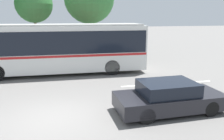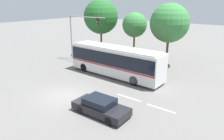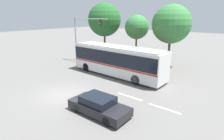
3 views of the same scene
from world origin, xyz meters
The scene contains 7 objects.
ground_plane centered at (0.00, 0.00, 0.00)m, with size 140.00×140.00×0.00m, color slate.
city_bus centered at (0.40, 7.00, 1.85)m, with size 11.20×2.78×3.26m.
sedan_foreground centered at (4.51, -0.38, 0.59)m, with size 4.36×1.89×1.25m.
flowering_hedge centered at (0.88, 10.57, 0.72)m, with size 7.86×1.19×1.47m.
street_tree_centre centered at (-1.80, 14.47, 4.81)m, with size 3.40×3.40×6.53m.
lane_stripe_near centered at (7.74, 3.06, 0.01)m, with size 2.40×0.16×0.01m, color silver.
lane_stripe_mid centered at (4.70, 3.16, 0.01)m, with size 2.40×0.16×0.01m, color silver.
Camera 1 is at (0.39, -8.15, 3.77)m, focal length 36.12 mm.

